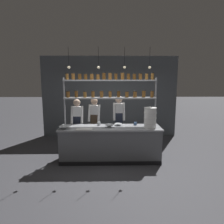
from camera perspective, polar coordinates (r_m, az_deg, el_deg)
name	(u,v)px	position (r m, az deg, el deg)	size (l,w,h in m)	color
ground_plane	(110,160)	(5.61, -0.49, -13.47)	(40.00, 40.00, 0.00)	#3D3D42
back_wall	(110,97)	(7.62, -0.69, 4.33)	(5.09, 0.12, 3.03)	#4C5156
prep_counter	(110,144)	(5.45, -0.49, -9.02)	(2.69, 0.76, 0.92)	slate
spice_shelf_unit	(110,90)	(5.52, -0.50, 6.36)	(2.57, 0.28, 2.37)	#999BA0
chef_left	(77,122)	(5.99, -9.87, -2.94)	(0.37, 0.29, 1.61)	black
chef_center	(95,120)	(6.15, -5.01, -2.41)	(0.39, 0.31, 1.62)	black
chef_right	(119,119)	(6.13, 1.97, -1.98)	(0.36, 0.30, 1.69)	black
container_stack	(150,118)	(5.27, 10.84, -1.63)	(0.33, 0.33, 0.54)	white
cutting_board	(84,129)	(5.09, -7.91, -4.91)	(0.40, 0.26, 0.02)	silver
prep_bowl_near_left	(118,124)	(5.51, 1.79, -3.58)	(0.20, 0.20, 0.06)	#B2B7BC
prep_bowl_center_front	(65,128)	(5.24, -13.41, -4.37)	(0.28, 0.28, 0.08)	#B2B7BC
prep_bowl_center_back	(109,126)	(5.29, -0.78, -4.02)	(0.26, 0.26, 0.07)	#B2B7BC
serving_cup_front	(135,124)	(5.57, 6.66, -3.33)	(0.09, 0.09, 0.08)	#334C70
serving_cup_by_board	(99,124)	(5.52, -3.78, -3.33)	(0.08, 0.08, 0.10)	#B2B7BC
pendant_light_row	(110,67)	(5.19, -0.45, 12.86)	(2.12, 0.07, 0.54)	black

